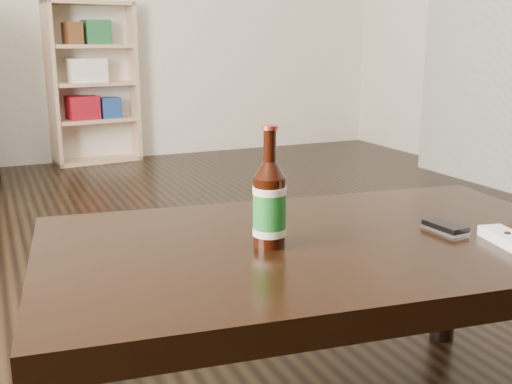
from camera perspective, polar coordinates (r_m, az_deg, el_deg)
name	(u,v)px	position (r m, az deg, el deg)	size (l,w,h in m)	color
floor	(212,344)	(1.81, -4.17, -14.22)	(5.00, 6.00, 0.01)	black
bookshelf	(90,80)	(4.53, -15.52, 10.22)	(0.64, 0.36, 1.13)	tan
coffee_table	(320,264)	(1.31, 6.08, -6.87)	(1.26, 0.83, 0.44)	black
beer_bottle	(270,205)	(1.21, 1.30, -1.24)	(0.08, 0.08, 0.25)	black
phone	(445,227)	(1.40, 17.56, -3.22)	(0.06, 0.11, 0.02)	#A8A8AB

